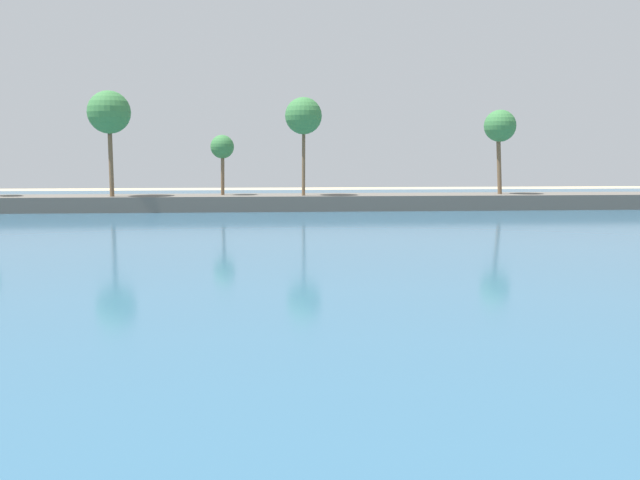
% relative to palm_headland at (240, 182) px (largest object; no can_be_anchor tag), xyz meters
% --- Properties ---
extents(sea, '(220.00, 112.25, 0.06)m').
position_rel_palm_headland_xyz_m(sea, '(4.87, -16.01, -3.23)').
color(sea, '#33607F').
rests_on(sea, ground).
extents(palm_headland, '(116.19, 6.62, 13.49)m').
position_rel_palm_headland_xyz_m(palm_headland, '(0.00, 0.00, 0.00)').
color(palm_headland, '#605B54').
rests_on(palm_headland, ground).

